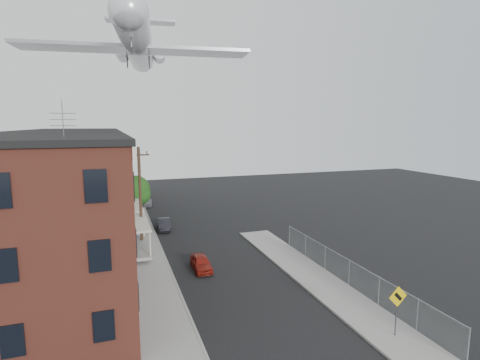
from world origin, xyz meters
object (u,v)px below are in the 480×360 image
(warning_sign, at_px, (397,303))
(airplane, at_px, (137,43))
(car_mid, at_px, (164,224))
(utility_pole, at_px, (140,196))
(car_far, at_px, (147,202))
(car_near, at_px, (201,263))
(street_tree, at_px, (137,191))

(warning_sign, distance_m, airplane, 35.54)
(airplane, bearing_deg, car_mid, -71.98)
(utility_pole, xyz_separation_m, car_far, (2.00, 17.86, -4.14))
(car_near, bearing_deg, utility_pole, 120.36)
(utility_pole, height_order, airplane, airplane)
(warning_sign, relative_size, airplane, 0.10)
(utility_pole, bearing_deg, car_mid, 62.79)
(warning_sign, height_order, utility_pole, utility_pole)
(street_tree, xyz_separation_m, car_far, (1.67, 7.94, -2.92))
(car_mid, distance_m, car_far, 12.75)
(utility_pole, distance_m, airplane, 18.02)
(utility_pole, bearing_deg, street_tree, 88.11)
(car_near, bearing_deg, street_tree, 102.97)
(utility_pole, xyz_separation_m, street_tree, (0.33, 9.92, -1.22))
(car_near, distance_m, car_mid, 12.01)
(warning_sign, relative_size, car_far, 0.77)
(car_far, relative_size, airplane, 0.14)
(street_tree, distance_m, car_far, 8.62)
(utility_pole, bearing_deg, airplane, 84.19)
(warning_sign, bearing_deg, street_tree, 110.58)
(street_tree, height_order, car_near, street_tree)
(warning_sign, height_order, car_far, warning_sign)
(utility_pole, relative_size, car_mid, 2.57)
(street_tree, distance_m, car_near, 17.35)
(warning_sign, bearing_deg, car_near, 121.24)
(warning_sign, xyz_separation_m, car_far, (-9.20, 36.88, -1.35))
(car_far, bearing_deg, airplane, -90.83)
(warning_sign, relative_size, car_near, 0.85)
(street_tree, height_order, car_far, street_tree)
(street_tree, bearing_deg, airplane, 11.99)
(car_far, bearing_deg, utility_pole, -90.08)
(car_near, bearing_deg, airplane, 100.59)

